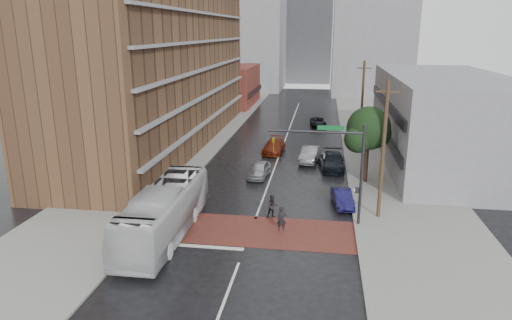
% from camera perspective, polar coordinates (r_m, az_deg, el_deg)
% --- Properties ---
extents(ground, '(160.00, 160.00, 0.00)m').
position_cam_1_polar(ground, '(31.01, -0.78, -9.22)').
color(ground, black).
rests_on(ground, ground).
extents(crosswalk, '(14.00, 5.00, 0.02)m').
position_cam_1_polar(crosswalk, '(31.45, -0.64, -8.82)').
color(crosswalk, maroon).
rests_on(crosswalk, ground).
extents(sidewalk_west, '(9.00, 90.00, 0.15)m').
position_cam_1_polar(sidewalk_west, '(56.63, -8.25, 2.36)').
color(sidewalk_west, gray).
rests_on(sidewalk_west, ground).
extents(sidewalk_east, '(9.00, 90.00, 0.15)m').
position_cam_1_polar(sidewalk_east, '(54.75, 15.51, 1.48)').
color(sidewalk_east, gray).
rests_on(sidewalk_east, ground).
extents(apartment_block, '(10.00, 44.00, 28.00)m').
position_cam_1_polar(apartment_block, '(54.94, -11.76, 16.45)').
color(apartment_block, brown).
rests_on(apartment_block, ground).
extents(storefront_west, '(8.00, 16.00, 7.00)m').
position_cam_1_polar(storefront_west, '(83.92, -3.01, 9.26)').
color(storefront_west, brown).
rests_on(storefront_west, ground).
extents(building_east, '(11.00, 26.00, 9.00)m').
position_cam_1_polar(building_east, '(49.94, 22.25, 4.72)').
color(building_east, gray).
rests_on(building_east, ground).
extents(distant_tower_west, '(18.00, 16.00, 32.00)m').
position_cam_1_polar(distant_tower_west, '(107.36, -1.57, 17.40)').
color(distant_tower_west, gray).
rests_on(distant_tower_west, ground).
extents(distant_tower_east, '(16.00, 14.00, 36.00)m').
position_cam_1_polar(distant_tower_east, '(100.27, 14.60, 18.18)').
color(distant_tower_east, gray).
rests_on(distant_tower_east, ground).
extents(distant_tower_center, '(12.00, 10.00, 24.00)m').
position_cam_1_polar(distant_tower_center, '(122.80, 6.57, 15.25)').
color(distant_tower_center, gray).
rests_on(distant_tower_center, ground).
extents(street_tree, '(4.20, 4.10, 6.90)m').
position_cam_1_polar(street_tree, '(40.82, 13.88, 3.51)').
color(street_tree, '#332319').
rests_on(street_tree, ground).
extents(signal_mast, '(6.50, 0.30, 7.20)m').
position_cam_1_polar(signal_mast, '(31.39, 10.53, 0.04)').
color(signal_mast, '#2D2D33').
rests_on(signal_mast, ground).
extents(utility_pole_near, '(1.60, 0.26, 10.00)m').
position_cam_1_polar(utility_pole_near, '(32.98, 15.61, 1.22)').
color(utility_pole_near, '#473321').
rests_on(utility_pole_near, ground).
extents(utility_pole_far, '(1.60, 0.26, 10.00)m').
position_cam_1_polar(utility_pole_far, '(52.50, 13.10, 6.69)').
color(utility_pole_far, '#473321').
rests_on(utility_pole_far, ground).
extents(transit_bus, '(2.95, 12.20, 3.39)m').
position_cam_1_polar(transit_bus, '(30.75, -11.33, -6.32)').
color(transit_bus, silver).
rests_on(transit_bus, ground).
extents(pedestrian_a, '(0.67, 0.49, 1.70)m').
position_cam_1_polar(pedestrian_a, '(31.18, 3.22, -7.38)').
color(pedestrian_a, black).
rests_on(pedestrian_a, ground).
extents(pedestrian_b, '(1.03, 0.93, 1.71)m').
position_cam_1_polar(pedestrian_b, '(33.25, 2.08, -5.84)').
color(pedestrian_b, black).
rests_on(pedestrian_b, ground).
extents(car_travel_a, '(2.06, 4.27, 1.41)m').
position_cam_1_polar(car_travel_a, '(42.33, 0.38, -1.22)').
color(car_travel_a, '#AFB2B7').
rests_on(car_travel_a, ground).
extents(car_travel_b, '(2.23, 4.92, 1.57)m').
position_cam_1_polar(car_travel_b, '(47.54, 6.74, 0.69)').
color(car_travel_b, '#9C9DA3').
rests_on(car_travel_b, ground).
extents(car_travel_c, '(2.44, 5.20, 1.47)m').
position_cam_1_polar(car_travel_c, '(50.89, 2.27, 1.75)').
color(car_travel_c, '#661E0B').
rests_on(car_travel_c, ground).
extents(suv_travel, '(2.53, 4.61, 1.22)m').
position_cam_1_polar(suv_travel, '(65.83, 7.77, 4.76)').
color(suv_travel, black).
rests_on(suv_travel, ground).
extents(car_parked_near, '(1.84, 4.02, 1.28)m').
position_cam_1_polar(car_parked_near, '(36.11, 10.75, -4.69)').
color(car_parked_near, '#141343').
rests_on(car_parked_near, ground).
extents(car_parked_mid, '(2.26, 5.37, 1.55)m').
position_cam_1_polar(car_parked_mid, '(45.44, 9.62, -0.15)').
color(car_parked_mid, black).
rests_on(car_parked_mid, ground).
extents(car_parked_far, '(2.14, 4.21, 1.38)m').
position_cam_1_polar(car_parked_far, '(45.95, 8.98, -0.06)').
color(car_parked_far, '#B6BABE').
rests_on(car_parked_far, ground).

